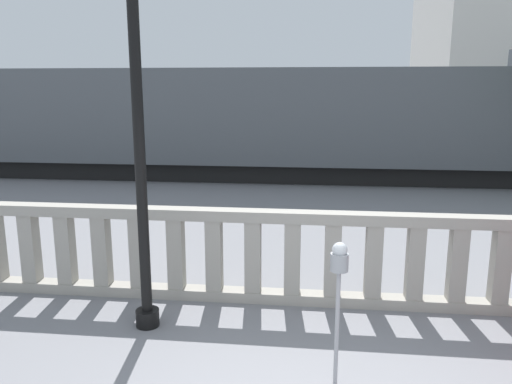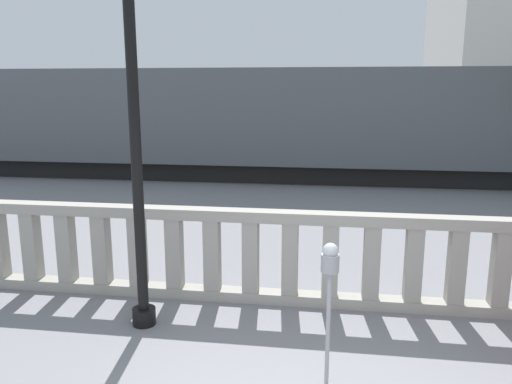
# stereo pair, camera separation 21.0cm
# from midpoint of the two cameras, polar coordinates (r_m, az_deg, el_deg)

# --- Properties ---
(balustrade) EXTENTS (12.60, 0.24, 1.22)m
(balustrade) POSITION_cam_midpoint_polar(r_m,az_deg,el_deg) (6.43, 5.52, -7.57)
(balustrade) COLOR #9E998E
(balustrade) RESTS_ON ground
(lamppost) EXTENTS (0.36, 0.36, 5.59)m
(lamppost) POSITION_cam_midpoint_polar(r_m,az_deg,el_deg) (5.62, -14.91, 17.85)
(lamppost) COLOR black
(lamppost) RESTS_ON ground
(parking_meter) EXTENTS (0.16, 0.16, 1.40)m
(parking_meter) POSITION_cam_midpoint_polar(r_m,az_deg,el_deg) (4.57, 8.15, -9.09)
(parking_meter) COLOR #99999E
(parking_meter) RESTS_ON ground
(train_near) EXTENTS (27.53, 2.94, 3.88)m
(train_near) POSITION_cam_midpoint_polar(r_m,az_deg,el_deg) (16.04, -10.73, 8.02)
(train_near) COLOR black
(train_near) RESTS_ON ground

